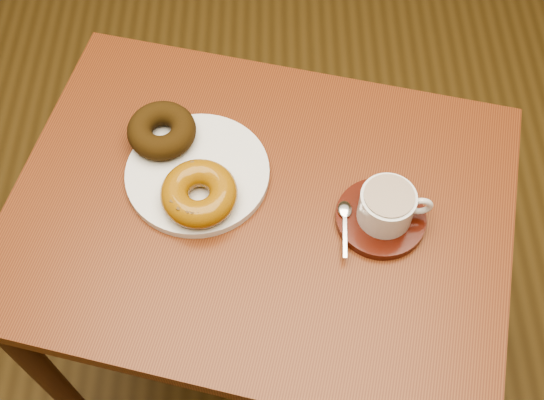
{
  "coord_description": "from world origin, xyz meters",
  "views": [
    {
      "loc": [
        0.24,
        -0.84,
        1.7
      ],
      "look_at": [
        0.24,
        -0.28,
        0.78
      ],
      "focal_mm": 45.0,
      "sensor_mm": 36.0,
      "label": 1
    }
  ],
  "objects_px": {
    "donut_plate": "(198,173)",
    "coffee_cup": "(388,206)",
    "saucer": "(380,218)",
    "cafe_table": "(261,241)"
  },
  "relations": [
    {
      "from": "saucer",
      "to": "donut_plate",
      "type": "bearing_deg",
      "value": 163.63
    },
    {
      "from": "donut_plate",
      "to": "coffee_cup",
      "type": "bearing_deg",
      "value": -16.04
    },
    {
      "from": "cafe_table",
      "to": "donut_plate",
      "type": "xyz_separation_m",
      "value": [
        -0.1,
        0.06,
        0.13
      ]
    },
    {
      "from": "donut_plate",
      "to": "saucer",
      "type": "relative_size",
      "value": 1.66
    },
    {
      "from": "donut_plate",
      "to": "coffee_cup",
      "type": "height_order",
      "value": "coffee_cup"
    },
    {
      "from": "cafe_table",
      "to": "saucer",
      "type": "relative_size",
      "value": 6.48
    },
    {
      "from": "coffee_cup",
      "to": "donut_plate",
      "type": "bearing_deg",
      "value": 165.55
    },
    {
      "from": "donut_plate",
      "to": "saucer",
      "type": "distance_m",
      "value": 0.31
    },
    {
      "from": "saucer",
      "to": "coffee_cup",
      "type": "bearing_deg",
      "value": 1.12
    },
    {
      "from": "cafe_table",
      "to": "coffee_cup",
      "type": "bearing_deg",
      "value": 5.97
    }
  ]
}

